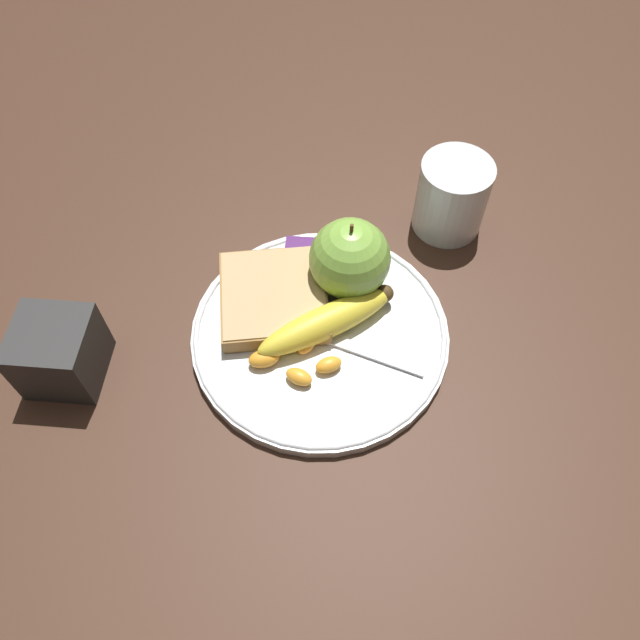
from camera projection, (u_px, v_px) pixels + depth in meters
The scene contains 14 objects.
ground_plane at pixel (320, 337), 0.64m from camera, with size 3.00×3.00×0.00m, color #42281C.
plate at pixel (320, 333), 0.64m from camera, with size 0.26×0.26×0.01m.
juice_glass at pixel (451, 198), 0.70m from camera, with size 0.08×0.08×0.09m.
apple at pixel (350, 259), 0.63m from camera, with size 0.08×0.08×0.09m.
banana at pixel (328, 319), 0.62m from camera, with size 0.11×0.14×0.03m.
bread_slice at pixel (274, 297), 0.64m from camera, with size 0.13×0.13×0.02m.
fork at pixel (330, 339), 0.63m from camera, with size 0.07×0.17×0.00m.
jam_packet at pixel (302, 260), 0.67m from camera, with size 0.05×0.04×0.02m.
orange_segment_0 at pixel (307, 343), 0.62m from camera, with size 0.03×0.03×0.02m.
orange_segment_1 at pixel (329, 365), 0.60m from camera, with size 0.03×0.03×0.01m.
orange_segment_2 at pixel (264, 358), 0.61m from camera, with size 0.03×0.04×0.02m.
orange_segment_3 at pixel (299, 377), 0.60m from camera, with size 0.02×0.03×0.02m.
orange_segment_4 at pixel (295, 336), 0.62m from camera, with size 0.03×0.02×0.02m.
condiment_caddy at pixel (59, 352), 0.59m from camera, with size 0.07×0.07×0.07m.
Camera 1 is at (-0.34, -0.03, 0.55)m, focal length 35.00 mm.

